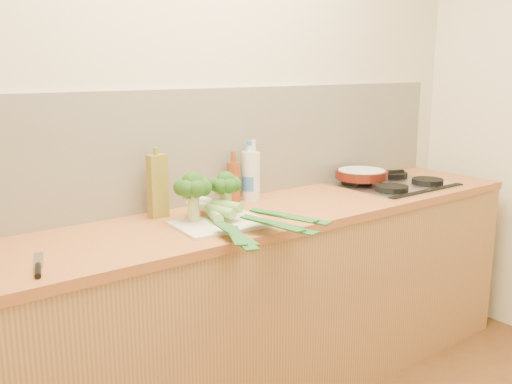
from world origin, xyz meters
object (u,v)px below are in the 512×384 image
at_px(chefs_knife, 38,268).
at_px(skillet, 362,174).
at_px(chopping_board, 221,224).
at_px(gas_hob, 393,183).

xyz_separation_m(chefs_knife, skillet, (1.82, 0.27, 0.06)).
xyz_separation_m(chopping_board, skillet, (1.06, 0.19, 0.06)).
bearing_deg(gas_hob, chopping_board, -176.19).
xyz_separation_m(chopping_board, chefs_knife, (-0.76, -0.08, 0.00)).
xyz_separation_m(gas_hob, chefs_knife, (-1.95, -0.16, -0.01)).
bearing_deg(skillet, chefs_knife, -156.20).
distance_m(gas_hob, skillet, 0.18).
distance_m(chopping_board, skillet, 1.08).
height_order(chopping_board, skillet, skillet).
bearing_deg(chopping_board, chefs_knife, -168.83).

